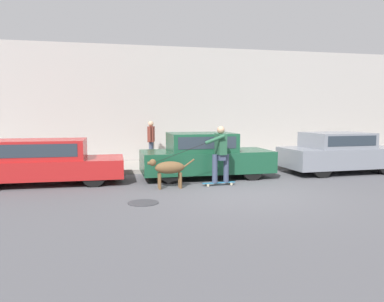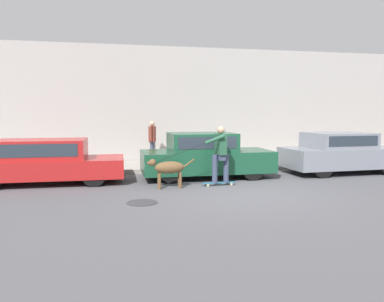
{
  "view_description": "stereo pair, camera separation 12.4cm",
  "coord_description": "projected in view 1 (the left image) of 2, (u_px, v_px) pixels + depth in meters",
  "views": [
    {
      "loc": [
        -3.26,
        -8.71,
        2.0
      ],
      "look_at": [
        -0.97,
        1.43,
        0.95
      ],
      "focal_mm": 35.0,
      "sensor_mm": 36.0,
      "label": 1
    },
    {
      "loc": [
        -3.14,
        -8.74,
        2.0
      ],
      "look_at": [
        -0.97,
        1.43,
        0.95
      ],
      "focal_mm": 35.0,
      "sensor_mm": 36.0,
      "label": 2
    }
  ],
  "objects": [
    {
      "name": "pedestrian_with_bag",
      "position": [
        151.0,
        140.0,
        14.01
      ],
      "size": [
        0.32,
        0.69,
        1.57
      ],
      "rotation": [
        0.0,
        0.0,
        -0.29
      ],
      "color": "#3D4760",
      "rests_on": "sidewalk_curb"
    },
    {
      "name": "ground_plane",
      "position": [
        242.0,
        193.0,
        9.37
      ],
      "size": [
        36.0,
        36.0,
        0.0
      ],
      "primitive_type": "plane",
      "color": "#545459"
    },
    {
      "name": "skateboarder",
      "position": [
        220.0,
        152.0,
        10.32
      ],
      "size": [
        2.33,
        0.62,
        1.65
      ],
      "rotation": [
        0.0,
        0.0,
        3.2
      ],
      "color": "beige",
      "rests_on": "ground_plane"
    },
    {
      "name": "parked_car_0",
      "position": [
        45.0,
        162.0,
        10.58
      ],
      "size": [
        4.28,
        1.75,
        1.26
      ],
      "rotation": [
        0.0,
        0.0,
        -0.02
      ],
      "color": "black",
      "rests_on": "ground_plane"
    },
    {
      "name": "dog",
      "position": [
        169.0,
        168.0,
        9.95
      ],
      "size": [
        1.27,
        0.34,
        0.8
      ],
      "rotation": [
        0.0,
        0.0,
        3.16
      ],
      "color": "brown",
      "rests_on": "ground_plane"
    },
    {
      "name": "manhole_cover",
      "position": [
        143.0,
        203.0,
        8.36
      ],
      "size": [
        0.69,
        0.69,
        0.01
      ],
      "color": "#38383D",
      "rests_on": "ground_plane"
    },
    {
      "name": "parked_car_2",
      "position": [
        339.0,
        153.0,
        12.63
      ],
      "size": [
        3.97,
        1.91,
        1.36
      ],
      "rotation": [
        0.0,
        0.0,
        0.04
      ],
      "color": "black",
      "rests_on": "ground_plane"
    },
    {
      "name": "parked_car_1",
      "position": [
        205.0,
        156.0,
        11.6
      ],
      "size": [
        4.01,
        1.69,
        1.4
      ],
      "rotation": [
        0.0,
        0.0,
        -0.0
      ],
      "color": "black",
      "rests_on": "ground_plane"
    },
    {
      "name": "back_wall",
      "position": [
        189.0,
        106.0,
        15.2
      ],
      "size": [
        32.0,
        0.3,
        4.62
      ],
      "color": "#B2ADA8",
      "rests_on": "ground_plane"
    },
    {
      "name": "sidewalk_curb",
      "position": [
        197.0,
        165.0,
        14.05
      ],
      "size": [
        30.0,
        2.5,
        0.15
      ],
      "color": "#A39E93",
      "rests_on": "ground_plane"
    }
  ]
}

